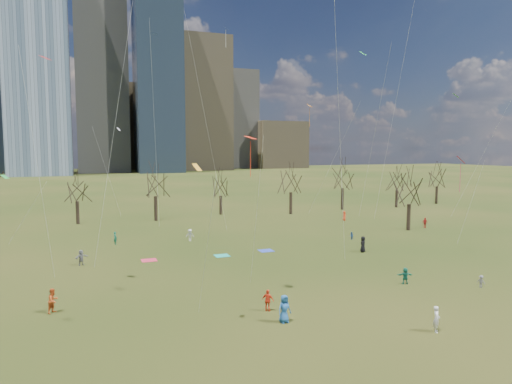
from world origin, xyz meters
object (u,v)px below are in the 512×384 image
object	(u,v)px
person_4	(268,300)
person_0	(284,309)
blanket_teal	(222,256)
blanket_crimson	(149,260)
blanket_navy	(266,251)
person_2	(53,301)
person_1	(436,319)

from	to	relation	value
person_4	person_0	bearing A→B (deg)	137.33
blanket_teal	blanket_crimson	bearing A→B (deg)	174.62
blanket_navy	person_2	distance (m)	25.57
blanket_navy	person_4	xyz separation A→B (m)	(-7.29, -18.33, 0.78)
person_2	blanket_crimson	bearing A→B (deg)	6.68
person_0	person_2	size ratio (longest dim) A/B	1.07
person_2	person_1	bearing A→B (deg)	-78.79
person_0	person_1	size ratio (longest dim) A/B	1.12
person_1	person_4	world-z (taller)	person_1
person_0	person_4	xyz separation A→B (m)	(-0.21, 2.43, -0.16)
person_1	person_2	xyz separation A→B (m)	(-23.38, 12.58, 0.04)
person_1	blanket_navy	bearing A→B (deg)	41.38
blanket_navy	person_0	size ratio (longest dim) A/B	0.83
person_1	person_4	xyz separation A→B (m)	(-8.75, 7.39, -0.06)
blanket_crimson	person_2	distance (m)	15.85
blanket_teal	blanket_crimson	world-z (taller)	same
person_1	person_2	size ratio (longest dim) A/B	0.95
blanket_navy	person_4	bearing A→B (deg)	-111.69
blanket_crimson	person_2	size ratio (longest dim) A/B	0.89
person_0	person_1	xyz separation A→B (m)	(8.54, -4.96, -0.10)
blanket_crimson	person_0	xyz separation A→B (m)	(6.26, -20.92, 0.95)
blanket_teal	blanket_crimson	distance (m)	7.87
person_1	person_0	bearing A→B (deg)	97.99
blanket_crimson	person_4	world-z (taller)	person_4
blanket_navy	person_1	xyz separation A→B (m)	(1.46, -25.72, 0.84)
blanket_navy	blanket_teal	bearing A→B (deg)	-174.02
blanket_navy	person_4	size ratio (longest dim) A/B	1.00
person_2	blanket_teal	bearing A→B (deg)	-13.07
blanket_teal	blanket_navy	size ratio (longest dim) A/B	1.00
person_2	person_4	world-z (taller)	person_2
person_0	blanket_navy	bearing A→B (deg)	63.35
blanket_teal	blanket_navy	xyz separation A→B (m)	(5.51, 0.58, 0.00)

